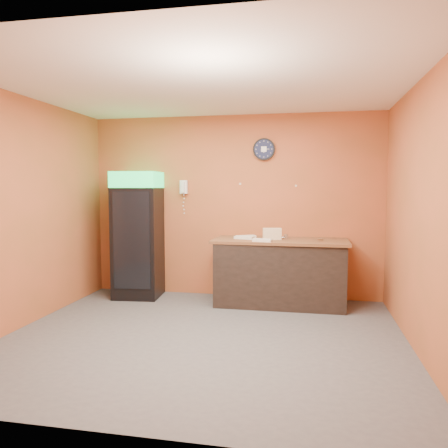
# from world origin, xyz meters

# --- Properties ---
(floor) EXTENTS (4.50, 4.50, 0.00)m
(floor) POSITION_xyz_m (0.00, 0.00, 0.00)
(floor) COLOR #47474C
(floor) RESTS_ON ground
(back_wall) EXTENTS (4.50, 0.02, 2.80)m
(back_wall) POSITION_xyz_m (0.00, 2.00, 1.40)
(back_wall) COLOR #BF5A36
(back_wall) RESTS_ON floor
(left_wall) EXTENTS (0.02, 4.00, 2.80)m
(left_wall) POSITION_xyz_m (-2.25, 0.00, 1.40)
(left_wall) COLOR #BF5A36
(left_wall) RESTS_ON floor
(right_wall) EXTENTS (0.02, 4.00, 2.80)m
(right_wall) POSITION_xyz_m (2.25, 0.00, 1.40)
(right_wall) COLOR #BF5A36
(right_wall) RESTS_ON floor
(ceiling) EXTENTS (4.50, 4.00, 0.02)m
(ceiling) POSITION_xyz_m (0.00, 0.00, 2.80)
(ceiling) COLOR white
(ceiling) RESTS_ON back_wall
(beverage_cooler) EXTENTS (0.74, 0.74, 1.93)m
(beverage_cooler) POSITION_xyz_m (-1.44, 1.61, 0.94)
(beverage_cooler) COLOR black
(beverage_cooler) RESTS_ON floor
(prep_counter) EXTENTS (1.82, 0.82, 0.91)m
(prep_counter) POSITION_xyz_m (0.75, 1.60, 0.45)
(prep_counter) COLOR black
(prep_counter) RESTS_ON floor
(wall_clock) EXTENTS (0.33, 0.06, 0.33)m
(wall_clock) POSITION_xyz_m (0.47, 1.97, 2.27)
(wall_clock) COLOR black
(wall_clock) RESTS_ON back_wall
(wall_phone) EXTENTS (0.11, 0.10, 0.21)m
(wall_phone) POSITION_xyz_m (-0.79, 1.95, 1.70)
(wall_phone) COLOR white
(wall_phone) RESTS_ON back_wall
(butcher_paper) EXTENTS (1.93, 0.87, 0.04)m
(butcher_paper) POSITION_xyz_m (0.75, 1.60, 0.93)
(butcher_paper) COLOR brown
(butcher_paper) RESTS_ON prep_counter
(sub_roll_stack) EXTENTS (0.27, 0.15, 0.17)m
(sub_roll_stack) POSITION_xyz_m (0.64, 1.54, 1.03)
(sub_roll_stack) COLOR #F1E5BC
(sub_roll_stack) RESTS_ON butcher_paper
(wrapped_sandwich_left) EXTENTS (0.30, 0.18, 0.04)m
(wrapped_sandwich_left) POSITION_xyz_m (0.23, 1.54, 0.97)
(wrapped_sandwich_left) COLOR silver
(wrapped_sandwich_left) RESTS_ON butcher_paper
(wrapped_sandwich_mid) EXTENTS (0.28, 0.15, 0.04)m
(wrapped_sandwich_mid) POSITION_xyz_m (0.52, 1.29, 0.97)
(wrapped_sandwich_mid) COLOR silver
(wrapped_sandwich_mid) RESTS_ON butcher_paper
(wrapped_sandwich_right) EXTENTS (0.30, 0.24, 0.04)m
(wrapped_sandwich_right) POSITION_xyz_m (0.24, 1.65, 0.97)
(wrapped_sandwich_right) COLOR silver
(wrapped_sandwich_right) RESTS_ON butcher_paper
(kitchen_tool) EXTENTS (0.06, 0.06, 0.06)m
(kitchen_tool) POSITION_xyz_m (0.82, 1.74, 0.98)
(kitchen_tool) COLOR silver
(kitchen_tool) RESTS_ON butcher_paper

